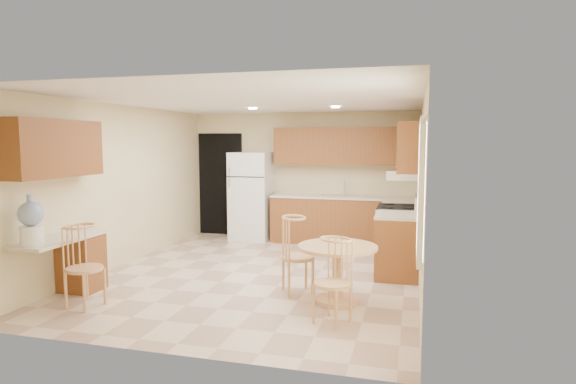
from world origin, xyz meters
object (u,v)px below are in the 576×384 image
(refrigerator, at_px, (252,196))
(chair_desk, at_px, (79,260))
(stove, at_px, (398,234))
(chair_table_b, at_px, (331,275))
(chair_table_a, at_px, (296,249))
(water_crock, at_px, (31,222))
(dining_table, at_px, (337,265))

(refrigerator, distance_m, chair_desk, 4.38)
(stove, distance_m, chair_table_b, 2.93)
(chair_table_a, distance_m, water_crock, 3.08)
(stove, relative_size, water_crock, 1.90)
(chair_table_a, bearing_deg, dining_table, 45.42)
(stove, distance_m, chair_table_a, 2.31)
(chair_desk, bearing_deg, water_crock, -55.88)
(chair_desk, bearing_deg, chair_table_b, 105.20)
(chair_table_b, bearing_deg, chair_desk, 29.40)
(chair_table_a, bearing_deg, chair_table_b, 5.20)
(dining_table, xyz_separation_m, chair_table_a, (-0.55, 0.16, 0.14))
(dining_table, relative_size, chair_table_b, 1.05)
(dining_table, bearing_deg, refrigerator, 123.78)
(refrigerator, xyz_separation_m, chair_table_a, (1.70, -3.20, -0.26))
(chair_table_a, distance_m, chair_desk, 2.56)
(chair_table_b, bearing_deg, stove, -76.51)
(dining_table, height_order, chair_desk, chair_desk)
(dining_table, height_order, water_crock, water_crock)
(dining_table, distance_m, water_crock, 3.54)
(stove, xyz_separation_m, chair_table_a, (-1.18, -1.98, 0.13))
(chair_table_a, distance_m, chair_table_b, 1.08)
(stove, relative_size, dining_table, 1.15)
(refrigerator, xyz_separation_m, chair_desk, (-0.60, -4.32, -0.28))
(chair_table_a, xyz_separation_m, chair_desk, (-2.30, -1.12, -0.02))
(refrigerator, xyz_separation_m, chair_table_b, (2.30, -4.09, -0.31))
(dining_table, relative_size, chair_desk, 1.00)
(chair_desk, distance_m, water_crock, 0.67)
(chair_desk, xyz_separation_m, water_crock, (-0.45, -0.20, 0.45))
(stove, xyz_separation_m, chair_table_b, (-0.58, -2.88, 0.08))
(dining_table, bearing_deg, chair_table_a, 164.12)
(refrigerator, distance_m, dining_table, 4.06)
(refrigerator, xyz_separation_m, dining_table, (2.25, -3.36, -0.40))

